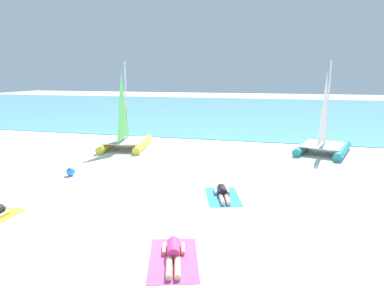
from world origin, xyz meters
TOP-DOWN VIEW (x-y plane):
  - ground_plane at (0.00, 10.00)m, footprint 120.00×120.00m
  - ocean_water at (0.00, 32.92)m, footprint 120.00×40.00m
  - sailboat_yellow at (-4.84, 9.36)m, footprint 3.08×4.14m
  - sailboat_teal at (5.97, 10.88)m, footprint 3.36×4.26m
  - towel_middle at (1.36, -1.21)m, footprint 1.61×2.14m
  - sunbather_middle at (1.34, -1.15)m, footprint 0.83×1.54m
  - towel_right at (1.82, 2.99)m, footprint 1.59×2.13m
  - sunbather_right at (1.80, 3.06)m, footprint 0.81×1.55m
  - beach_ball at (-4.71, 3.85)m, footprint 0.36×0.36m

SIDE VIEW (x-z plane):
  - ground_plane at x=0.00m, z-range 0.00..0.00m
  - towel_middle at x=1.36m, z-range 0.00..0.01m
  - towel_right at x=1.82m, z-range 0.00..0.01m
  - ocean_water at x=0.00m, z-range 0.00..0.05m
  - sunbather_middle at x=1.34m, z-range -0.02..0.28m
  - sunbather_right at x=1.80m, z-range -0.02..0.28m
  - beach_ball at x=-4.71m, z-range 0.00..0.36m
  - sailboat_teal at x=5.97m, z-range -1.71..3.16m
  - sailboat_yellow at x=-4.84m, z-range -1.71..3.17m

